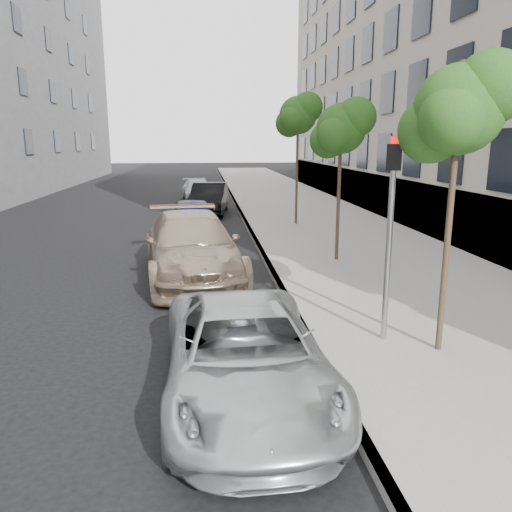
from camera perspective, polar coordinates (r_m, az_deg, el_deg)
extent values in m
plane|color=black|center=(6.86, 0.01, -17.72)|extent=(160.00, 160.00, 0.00)
cube|color=gray|center=(30.47, 3.37, 6.48)|extent=(6.40, 72.00, 0.14)
cube|color=#9E9B93|center=(30.12, -2.55, 6.41)|extent=(0.15, 72.00, 0.14)
cylinder|color=#38281C|center=(8.37, 21.27, 4.53)|extent=(0.10, 0.10, 4.52)
sphere|color=#134B18|center=(8.31, 22.18, 15.23)|extent=(1.34, 1.34, 1.34)
sphere|color=#134B18|center=(8.33, 25.25, 17.03)|extent=(1.08, 1.08, 1.08)
sphere|color=#134B18|center=(8.39, 19.33, 13.36)|extent=(1.01, 1.01, 1.01)
cylinder|color=#38281C|center=(14.43, 9.47, 8.18)|extent=(0.10, 0.10, 4.40)
sphere|color=#134B18|center=(14.39, 9.70, 14.14)|extent=(1.38, 1.38, 1.38)
sphere|color=#134B18|center=(14.31, 11.37, 15.28)|extent=(1.10, 1.10, 1.10)
sphere|color=#134B18|center=(14.55, 8.22, 12.99)|extent=(1.03, 1.03, 1.03)
cylinder|color=#38281C|center=(20.74, 4.71, 10.65)|extent=(0.10, 0.10, 5.08)
sphere|color=#134B18|center=(20.75, 4.81, 15.74)|extent=(1.50, 1.50, 1.50)
sphere|color=#134B18|center=(20.64, 5.93, 16.57)|extent=(1.20, 1.20, 1.20)
sphere|color=#134B18|center=(20.93, 3.82, 14.91)|extent=(1.13, 1.13, 1.13)
cylinder|color=#939699|center=(8.69, 14.86, -0.18)|extent=(0.10, 0.10, 2.90)
cube|color=black|center=(8.48, 15.51, 10.83)|extent=(0.29, 0.26, 0.42)
cube|color=red|center=(8.47, 15.63, 12.65)|extent=(0.17, 0.15, 0.12)
imported|color=#BABEC0|center=(7.00, -1.25, -11.09)|extent=(2.31, 4.74, 1.30)
imported|color=tan|center=(13.11, -7.36, 1.10)|extent=(3.00, 5.97, 1.66)
imported|color=black|center=(18.77, -7.18, 4.30)|extent=(1.95, 4.25, 1.41)
imported|color=black|center=(24.86, -5.38, 6.56)|extent=(2.12, 4.73, 1.51)
imported|color=#B1B4B9|center=(30.80, -6.70, 7.51)|extent=(2.20, 4.44, 1.24)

